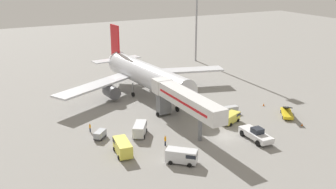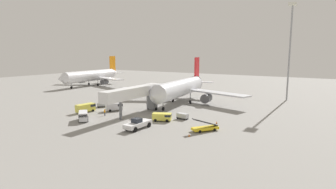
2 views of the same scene
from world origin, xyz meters
name	(u,v)px [view 2 (image 2 of 2)]	position (x,y,z in m)	size (l,w,h in m)	color
ground_plane	(135,123)	(0.00, 0.00, 0.00)	(300.00, 300.00, 0.00)	gray
airplane_at_gate	(181,88)	(-3.22, 27.91, 4.91)	(44.20, 39.44, 14.58)	silver
jet_bridge	(136,93)	(-5.09, 7.03, 5.69)	(3.53, 21.53, 7.49)	silver
pushback_tug	(138,124)	(3.69, -3.53, 1.09)	(2.94, 7.11, 2.38)	white
belt_loader_truck	(205,127)	(16.64, 2.59, 0.74)	(4.88, 5.69, 2.87)	yellow
service_van_rear_right	(115,106)	(-13.35, 7.69, 1.24)	(4.05, 4.90, 2.18)	silver
service_van_near_left	(86,108)	(-18.78, 2.20, 1.30)	(2.85, 5.41, 2.29)	#E5DB4C
service_van_near_center	(162,117)	(4.46, 5.01, 1.09)	(4.92, 3.68, 1.88)	#E5DB4C
service_van_mid_right	(83,116)	(-11.72, -4.94, 1.27)	(4.89, 4.68, 2.23)	silver
baggage_cart_far_left	(102,105)	(-20.19, 9.50, 0.79)	(2.78, 2.81, 1.43)	#38383D
baggage_cart_near_right	(182,116)	(7.64, 9.19, 0.80)	(2.91, 1.57, 1.44)	#38383D
ground_crew_worker_foreground	(105,112)	(-11.28, 1.77, 0.96)	(0.38, 0.38, 1.81)	#1E2333
ground_crew_worker_midground	(108,102)	(-20.94, 13.07, 0.87)	(0.43, 0.43, 1.64)	#1E2333
safety_cone_alpha	(189,135)	(15.59, -2.62, 0.29)	(0.38, 0.38, 0.58)	black
safety_cone_bravo	(217,122)	(16.49, 9.41, 0.30)	(0.40, 0.40, 0.62)	black
airplane_background	(92,76)	(-64.40, 47.01, 4.93)	(39.44, 41.41, 14.45)	silver
apron_light_mast	(291,36)	(25.09, 52.18, 21.74)	(2.40, 2.40, 32.51)	#93969B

